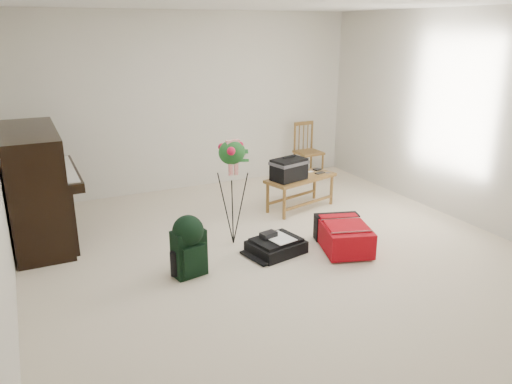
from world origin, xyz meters
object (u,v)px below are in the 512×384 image
red_suitcase (341,234)px  flower_stand (233,193)px  bench (291,171)px  piano (37,188)px  dining_chair (308,151)px  black_duffel (276,245)px  green_backpack (189,243)px

red_suitcase → flower_stand: (-1.00, 0.61, 0.43)m
bench → red_suitcase: bearing=-108.5°
piano → dining_chair: (3.95, 0.83, -0.18)m
red_suitcase → piano: bearing=167.6°
dining_chair → black_duffel: 2.91m
bench → green_backpack: 2.11m
dining_chair → green_backpack: size_ratio=1.43×
black_duffel → green_backpack: size_ratio=1.00×
dining_chair → flower_stand: size_ratio=0.72×
bench → flower_stand: flower_stand is taller
green_backpack → flower_stand: flower_stand is taller
green_backpack → bench: bearing=23.0°
dining_chair → black_duffel: bearing=-130.1°
black_duffel → flower_stand: size_ratio=0.51×
dining_chair → red_suitcase: 2.71m
piano → bench: (2.96, -0.38, -0.07)m
black_duffel → green_backpack: green_backpack is taller
piano → flower_stand: bearing=-28.8°
piano → green_backpack: size_ratio=2.47×
piano → dining_chair: piano is taller
flower_stand → piano: bearing=146.5°
piano → dining_chair: size_ratio=1.73×
black_duffel → flower_stand: 0.73m
green_backpack → flower_stand: bearing=26.7°
bench → flower_stand: (-1.09, -0.65, 0.06)m
black_duffel → green_backpack: (-0.98, -0.09, 0.25)m
flower_stand → bench: bearing=26.2°
flower_stand → black_duffel: bearing=-58.3°
bench → red_suitcase: 1.31m
bench → flower_stand: size_ratio=0.86×
green_backpack → piano: bearing=117.8°
piano → bench: piano is taller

